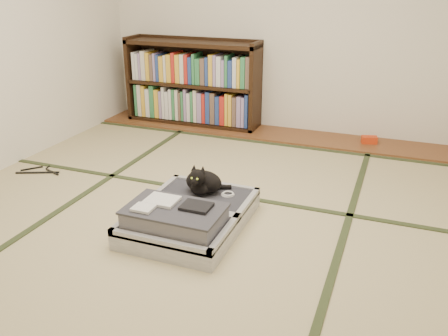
% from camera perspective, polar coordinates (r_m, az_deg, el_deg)
% --- Properties ---
extents(floor, '(4.50, 4.50, 0.00)m').
position_cam_1_polar(floor, '(3.41, -2.91, -5.86)').
color(floor, tan).
rests_on(floor, ground).
extents(wood_strip, '(4.00, 0.50, 0.02)m').
position_cam_1_polar(wood_strip, '(5.16, 6.10, 4.10)').
color(wood_strip, brown).
rests_on(wood_strip, ground).
extents(red_item, '(0.17, 0.13, 0.07)m').
position_cam_1_polar(red_item, '(5.03, 17.07, 3.28)').
color(red_item, red).
rests_on(red_item, wood_strip).
extents(room_shell, '(4.50, 4.50, 4.50)m').
position_cam_1_polar(room_shell, '(3.01, -3.48, 19.47)').
color(room_shell, white).
rests_on(room_shell, ground).
extents(tatami_borders, '(4.00, 4.50, 0.01)m').
position_cam_1_polar(tatami_borders, '(3.82, 0.08, -2.55)').
color(tatami_borders, '#2D381E').
rests_on(tatami_borders, ground).
extents(bookcase, '(1.53, 0.35, 0.98)m').
position_cam_1_polar(bookcase, '(5.43, -3.80, 9.93)').
color(bookcase, black).
rests_on(bookcase, wood_strip).
extents(suitcase, '(0.70, 0.93, 0.27)m').
position_cam_1_polar(suitcase, '(3.21, -4.37, -5.85)').
color(suitcase, silver).
rests_on(suitcase, floor).
extents(cat, '(0.31, 0.31, 0.25)m').
position_cam_1_polar(cat, '(3.40, -2.60, -1.69)').
color(cat, black).
rests_on(cat, suitcase).
extents(cable_coil, '(0.10, 0.10, 0.02)m').
position_cam_1_polar(cable_coil, '(3.41, 0.47, -3.17)').
color(cable_coil, white).
rests_on(cable_coil, suitcase).
extents(hanger, '(0.38, 0.25, 0.01)m').
position_cam_1_polar(hanger, '(4.45, -21.28, -0.37)').
color(hanger, black).
rests_on(hanger, floor).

